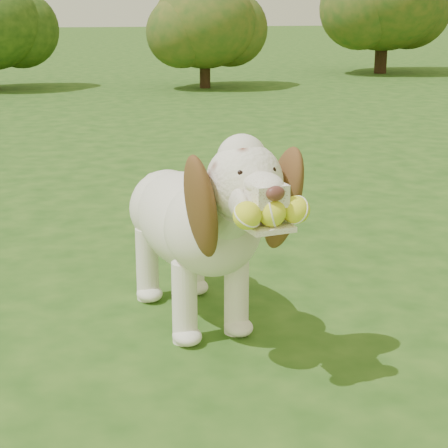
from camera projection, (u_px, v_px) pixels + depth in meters
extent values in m
plane|color=#204714|center=(224.00, 315.00, 3.07)|extent=(80.00, 80.00, 0.00)
ellipsoid|color=white|center=(188.00, 220.00, 2.98)|extent=(0.48, 0.75, 0.37)
ellipsoid|color=white|center=(213.00, 228.00, 2.73)|extent=(0.42, 0.42, 0.36)
ellipsoid|color=white|center=(168.00, 208.00, 3.20)|extent=(0.38, 0.38, 0.33)
cylinder|color=white|center=(228.00, 212.00, 2.59)|extent=(0.24, 0.32, 0.28)
sphere|color=white|center=(244.00, 181.00, 2.42)|extent=(0.30, 0.30, 0.25)
sphere|color=white|center=(242.00, 159.00, 2.42)|extent=(0.19, 0.19, 0.17)
cube|color=white|center=(264.00, 193.00, 2.30)|extent=(0.13, 0.17, 0.07)
ellipsoid|color=#592D28|center=(275.00, 193.00, 2.23)|extent=(0.07, 0.05, 0.05)
cube|color=white|center=(265.00, 225.00, 2.31)|extent=(0.16, 0.18, 0.02)
ellipsoid|color=brown|center=(201.00, 207.00, 2.40)|extent=(0.17, 0.26, 0.39)
ellipsoid|color=brown|center=(283.00, 198.00, 2.51)|extent=(0.18, 0.24, 0.39)
cylinder|color=white|center=(157.00, 191.00, 3.32)|extent=(0.10, 0.19, 0.14)
cylinder|color=white|center=(185.00, 302.00, 2.79)|extent=(0.11, 0.11, 0.32)
cylinder|color=white|center=(236.00, 294.00, 2.87)|extent=(0.11, 0.11, 0.32)
cylinder|color=white|center=(147.00, 264.00, 3.21)|extent=(0.11, 0.11, 0.32)
cylinder|color=white|center=(193.00, 258.00, 3.28)|extent=(0.11, 0.11, 0.32)
sphere|color=#DBF22D|center=(247.00, 216.00, 2.23)|extent=(0.10, 0.10, 0.09)
sphere|color=#DBF22D|center=(272.00, 213.00, 2.26)|extent=(0.10, 0.10, 0.09)
sphere|color=#DBF22D|center=(296.00, 210.00, 2.29)|extent=(0.10, 0.10, 0.09)
cylinder|color=#382314|center=(205.00, 71.00, 11.30)|extent=(0.16, 0.16, 0.52)
ellipsoid|color=#1D3B12|center=(205.00, 23.00, 11.10)|extent=(1.55, 1.55, 1.32)
cylinder|color=#382314|center=(381.00, 53.00, 13.66)|extent=(0.22, 0.22, 0.72)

